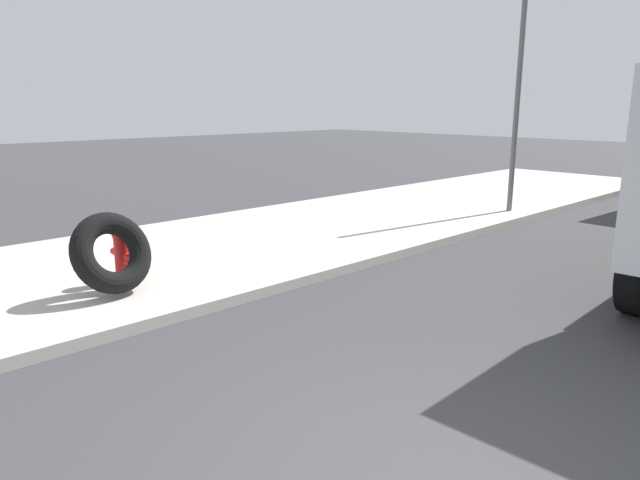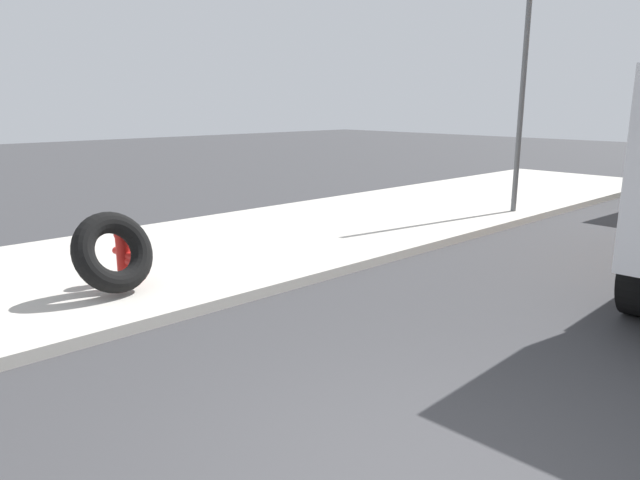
{
  "view_description": "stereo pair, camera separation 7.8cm",
  "coord_description": "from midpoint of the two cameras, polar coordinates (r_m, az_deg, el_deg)",
  "views": [
    {
      "loc": [
        -2.89,
        -1.98,
        2.6
      ],
      "look_at": [
        1.68,
        2.79,
        1.04
      ],
      "focal_mm": 32.51,
      "sensor_mm": 36.0,
      "label": 1
    },
    {
      "loc": [
        -2.83,
        -2.03,
        2.6
      ],
      "look_at": [
        1.68,
        2.79,
        1.04
      ],
      "focal_mm": 32.51,
      "sensor_mm": 36.0,
      "label": 2
    }
  ],
  "objects": [
    {
      "name": "sidewalk_curb",
      "position": [
        9.32,
        -23.58,
        -3.56
      ],
      "size": [
        36.0,
        5.0,
        0.15
      ],
      "primitive_type": "cube",
      "color": "#BCB7AD",
      "rests_on": "ground"
    },
    {
      "name": "fire_hydrant",
      "position": [
        8.53,
        -18.42,
        -1.02
      ],
      "size": [
        0.26,
        0.59,
        0.83
      ],
      "color": "red",
      "rests_on": "sidewalk_curb"
    },
    {
      "name": "loose_tire",
      "position": [
        8.01,
        -19.42,
        -1.13
      ],
      "size": [
        1.18,
        0.85,
        1.12
      ],
      "primitive_type": "torus",
      "rotation": [
        1.14,
        0.0,
        0.12
      ],
      "color": "black",
      "rests_on": "sidewalk_curb"
    },
    {
      "name": "street_light_pole",
      "position": [
        14.08,
        19.43,
        13.23
      ],
      "size": [
        0.12,
        0.12,
        5.22
      ],
      "primitive_type": "cylinder",
      "color": "#595B5E",
      "rests_on": "sidewalk_curb"
    }
  ]
}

